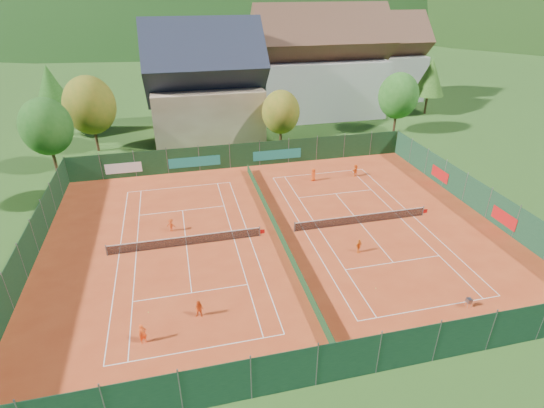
{
  "coord_description": "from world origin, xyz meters",
  "views": [
    {
      "loc": [
        -7.97,
        -31.21,
        19.97
      ],
      "look_at": [
        0.0,
        2.0,
        2.0
      ],
      "focal_mm": 28.0,
      "sensor_mm": 36.0,
      "label": 1
    }
  ],
  "objects_px": {
    "player_right_far_a": "(313,175)",
    "player_left_near": "(143,334)",
    "hotel_block_a": "(319,69)",
    "hotel_block_b": "(376,62)",
    "ball_hopper": "(469,301)",
    "player_right_near": "(359,246)",
    "player_left_far": "(171,225)",
    "player_right_far_b": "(355,170)",
    "chalet": "(205,88)",
    "player_left_mid": "(199,309)"
  },
  "relations": [
    {
      "from": "hotel_block_a",
      "to": "ball_hopper",
      "type": "height_order",
      "value": "hotel_block_a"
    },
    {
      "from": "chalet",
      "to": "player_right_far_b",
      "type": "distance_m",
      "value": 25.41
    },
    {
      "from": "player_left_mid",
      "to": "player_left_far",
      "type": "xyz_separation_m",
      "value": [
        -1.52,
        11.75,
        -0.05
      ]
    },
    {
      "from": "player_left_mid",
      "to": "player_left_near",
      "type": "bearing_deg",
      "value": -138.97
    },
    {
      "from": "ball_hopper",
      "to": "chalet",
      "type": "bearing_deg",
      "value": 107.67
    },
    {
      "from": "hotel_block_b",
      "to": "player_right_far_b",
      "type": "distance_m",
      "value": 38.78
    },
    {
      "from": "player_left_far",
      "to": "chalet",
      "type": "bearing_deg",
      "value": -80.66
    },
    {
      "from": "player_right_near",
      "to": "player_right_far_b",
      "type": "distance_m",
      "value": 15.79
    },
    {
      "from": "ball_hopper",
      "to": "player_left_mid",
      "type": "height_order",
      "value": "player_left_mid"
    },
    {
      "from": "player_left_near",
      "to": "player_right_far_b",
      "type": "distance_m",
      "value": 31.01
    },
    {
      "from": "player_right_far_b",
      "to": "player_left_far",
      "type": "bearing_deg",
      "value": -17.47
    },
    {
      "from": "ball_hopper",
      "to": "player_left_mid",
      "type": "relative_size",
      "value": 0.61
    },
    {
      "from": "hotel_block_a",
      "to": "player_right_near",
      "type": "xyz_separation_m",
      "value": [
        -10.15,
        -40.37,
        -6.76
      ]
    },
    {
      "from": "player_left_near",
      "to": "player_left_mid",
      "type": "height_order",
      "value": "player_left_near"
    },
    {
      "from": "chalet",
      "to": "hotel_block_b",
      "type": "distance_m",
      "value": 35.85
    },
    {
      "from": "chalet",
      "to": "ball_hopper",
      "type": "height_order",
      "value": "chalet"
    },
    {
      "from": "hotel_block_b",
      "to": "player_right_far_b",
      "type": "bearing_deg",
      "value": -118.26
    },
    {
      "from": "hotel_block_a",
      "to": "player_right_far_b",
      "type": "relative_size",
      "value": 14.94
    },
    {
      "from": "hotel_block_a",
      "to": "player_right_far_a",
      "type": "bearing_deg",
      "value": -109.73
    },
    {
      "from": "chalet",
      "to": "hotel_block_b",
      "type": "relative_size",
      "value": 0.94
    },
    {
      "from": "hotel_block_a",
      "to": "player_right_far_a",
      "type": "height_order",
      "value": "hotel_block_a"
    },
    {
      "from": "player_left_near",
      "to": "player_left_mid",
      "type": "relative_size",
      "value": 1.07
    },
    {
      "from": "player_left_mid",
      "to": "player_left_far",
      "type": "distance_m",
      "value": 11.85
    },
    {
      "from": "hotel_block_b",
      "to": "player_right_far_b",
      "type": "height_order",
      "value": "hotel_block_b"
    },
    {
      "from": "ball_hopper",
      "to": "player_right_far_b",
      "type": "relative_size",
      "value": 0.55
    },
    {
      "from": "player_right_far_a",
      "to": "ball_hopper",
      "type": "bearing_deg",
      "value": 77.73
    },
    {
      "from": "player_right_far_a",
      "to": "player_left_near",
      "type": "bearing_deg",
      "value": 27.23
    },
    {
      "from": "player_right_near",
      "to": "player_left_far",
      "type": "bearing_deg",
      "value": 128.95
    },
    {
      "from": "ball_hopper",
      "to": "player_right_far_b",
      "type": "xyz_separation_m",
      "value": [
        1.36,
        22.59,
        0.17
      ]
    },
    {
      "from": "hotel_block_b",
      "to": "player_left_near",
      "type": "distance_m",
      "value": 68.58
    },
    {
      "from": "hotel_block_b",
      "to": "player_left_mid",
      "type": "height_order",
      "value": "hotel_block_b"
    },
    {
      "from": "chalet",
      "to": "ball_hopper",
      "type": "xyz_separation_m",
      "value": [
        13.49,
        -42.35,
        -6.07
      ]
    },
    {
      "from": "hotel_block_b",
      "to": "player_left_mid",
      "type": "distance_m",
      "value": 65.28
    },
    {
      "from": "ball_hopper",
      "to": "hotel_block_a",
      "type": "bearing_deg",
      "value": 83.5
    },
    {
      "from": "player_left_far",
      "to": "hotel_block_b",
      "type": "bearing_deg",
      "value": -111.46
    },
    {
      "from": "player_right_near",
      "to": "player_right_far_a",
      "type": "bearing_deg",
      "value": 60.87
    },
    {
      "from": "chalet",
      "to": "player_left_near",
      "type": "height_order",
      "value": "chalet"
    },
    {
      "from": "hotel_block_a",
      "to": "hotel_block_b",
      "type": "bearing_deg",
      "value": 29.74
    },
    {
      "from": "player_left_near",
      "to": "hotel_block_b",
      "type": "bearing_deg",
      "value": 28.06
    },
    {
      "from": "player_left_far",
      "to": "player_right_far_a",
      "type": "height_order",
      "value": "player_right_far_a"
    },
    {
      "from": "player_left_near",
      "to": "player_right_far_a",
      "type": "relative_size",
      "value": 0.96
    },
    {
      "from": "player_left_mid",
      "to": "chalet",
      "type": "bearing_deg",
      "value": 101.9
    },
    {
      "from": "hotel_block_b",
      "to": "player_left_far",
      "type": "height_order",
      "value": "hotel_block_b"
    },
    {
      "from": "hotel_block_a",
      "to": "player_left_far",
      "type": "bearing_deg",
      "value": -127.08
    },
    {
      "from": "hotel_block_b",
      "to": "player_left_mid",
      "type": "relative_size",
      "value": 13.1
    },
    {
      "from": "ball_hopper",
      "to": "player_left_near",
      "type": "relative_size",
      "value": 0.56
    },
    {
      "from": "player_right_near",
      "to": "hotel_block_a",
      "type": "bearing_deg",
      "value": 50.21
    },
    {
      "from": "player_left_near",
      "to": "player_right_near",
      "type": "height_order",
      "value": "player_left_near"
    },
    {
      "from": "hotel_block_a",
      "to": "hotel_block_b",
      "type": "xyz_separation_m",
      "value": [
        14.0,
        8.0,
        -0.76
      ]
    },
    {
      "from": "ball_hopper",
      "to": "player_left_near",
      "type": "xyz_separation_m",
      "value": [
        -21.7,
        1.86,
        0.15
      ]
    }
  ]
}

